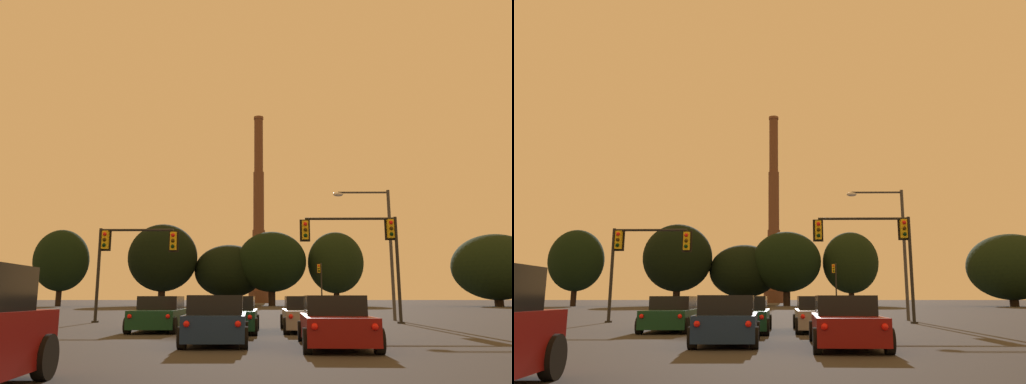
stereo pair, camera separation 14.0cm
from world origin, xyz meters
The scene contains 16 objects.
hatchback_center_lane_second centered at (-0.30, 14.69, 0.66)m, with size 2.00×4.14×1.44m.
sedan_right_lane_second centered at (3.14, 13.94, 0.67)m, with size 2.14×4.76×1.43m.
sedan_left_lane_front centered at (-3.22, 20.73, 0.67)m, with size 2.05×4.73×1.43m.
sedan_center_lane_front centered at (-0.08, 20.02, 0.67)m, with size 2.01×4.72×1.43m.
sedan_right_lane_front centered at (2.86, 20.64, 0.67)m, with size 2.01×4.71×1.43m.
traffic_light_overhead_left centered at (-6.76, 27.82, 4.03)m, with size 4.73×0.50×5.30m.
traffic_light_far_right centered at (8.25, 62.12, 3.68)m, with size 0.78×0.50×5.59m.
traffic_light_overhead_right centered at (6.74, 26.96, 4.45)m, with size 5.55×0.50×5.81m.
street_lamp centered at (8.50, 30.44, 5.04)m, with size 3.60×0.36×8.09m.
smokestack centered at (0.02, 134.04, 20.33)m, with size 5.45×5.45×51.86m.
treeline_center_right centered at (-4.89, 89.43, 6.01)m, with size 12.48×11.23×10.69m.
treeline_left_mid centered at (2.67, 87.15, 7.52)m, with size 12.09×10.88×12.78m.
treeline_far_left centered at (-31.48, 79.86, 7.25)m, with size 8.78×7.90×12.21m.
treeline_center_left centered at (38.30, 79.96, 6.17)m, with size 13.73×12.35×11.39m.
treeline_right_mid centered at (-16.47, 87.07, 8.23)m, with size 12.13×10.91×14.13m.
treeline_far_right centered at (14.00, 88.31, 7.43)m, with size 9.82×8.84×12.83m.
Camera 1 is at (1.09, -0.80, 1.37)m, focal length 35.00 mm.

